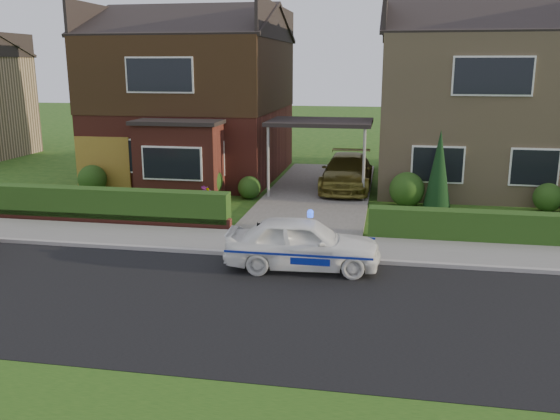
# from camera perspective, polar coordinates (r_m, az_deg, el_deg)

# --- Properties ---
(ground) EXTENTS (120.00, 120.00, 0.00)m
(ground) POSITION_cam_1_polar(r_m,az_deg,el_deg) (12.20, -2.27, -9.18)
(ground) COLOR #1F4A13
(ground) RESTS_ON ground
(road) EXTENTS (60.00, 6.00, 0.02)m
(road) POSITION_cam_1_polar(r_m,az_deg,el_deg) (12.20, -2.27, -9.18)
(road) COLOR black
(road) RESTS_ON ground
(kerb) EXTENTS (60.00, 0.16, 0.12)m
(kerb) POSITION_cam_1_polar(r_m,az_deg,el_deg) (14.98, 0.27, -4.49)
(kerb) COLOR #9E9993
(kerb) RESTS_ON ground
(sidewalk) EXTENTS (60.00, 2.00, 0.10)m
(sidewalk) POSITION_cam_1_polar(r_m,az_deg,el_deg) (15.97, 0.93, -3.36)
(sidewalk) COLOR slate
(sidewalk) RESTS_ON ground
(driveway) EXTENTS (3.80, 12.00, 0.12)m
(driveway) POSITION_cam_1_polar(r_m,az_deg,el_deg) (22.59, 3.81, 1.76)
(driveway) COLOR #666059
(driveway) RESTS_ON ground
(house_left) EXTENTS (7.50, 9.53, 7.25)m
(house_left) POSITION_cam_1_polar(r_m,az_deg,el_deg) (26.21, -8.21, 11.59)
(house_left) COLOR maroon
(house_left) RESTS_ON ground
(house_right) EXTENTS (7.50, 8.06, 7.25)m
(house_right) POSITION_cam_1_polar(r_m,az_deg,el_deg) (25.19, 18.22, 10.63)
(house_right) COLOR tan
(house_right) RESTS_ON ground
(carport_link) EXTENTS (3.80, 3.00, 2.77)m
(carport_link) POSITION_cam_1_polar(r_m,az_deg,el_deg) (22.15, 3.90, 8.32)
(carport_link) COLOR black
(carport_link) RESTS_ON ground
(garage_door) EXTENTS (2.20, 0.10, 2.10)m
(garage_door) POSITION_cam_1_polar(r_m,az_deg,el_deg) (23.80, -16.65, 4.25)
(garage_door) COLOR brown
(garage_door) RESTS_ON ground
(dwarf_wall) EXTENTS (7.70, 0.25, 0.36)m
(dwarf_wall) POSITION_cam_1_polar(r_m,az_deg,el_deg) (18.81, -16.15, -0.85)
(dwarf_wall) COLOR maroon
(dwarf_wall) RESTS_ON ground
(hedge_left) EXTENTS (7.50, 0.55, 0.90)m
(hedge_left) POSITION_cam_1_polar(r_m,az_deg,el_deg) (18.99, -15.91, -1.26)
(hedge_left) COLOR #1B3A12
(hedge_left) RESTS_ON ground
(hedge_right) EXTENTS (7.50, 0.55, 0.80)m
(hedge_right) POSITION_cam_1_polar(r_m,az_deg,el_deg) (17.31, 20.99, -3.11)
(hedge_right) COLOR #1B3A12
(hedge_right) RESTS_ON ground
(shrub_left_far) EXTENTS (1.08, 1.08, 1.08)m
(shrub_left_far) POSITION_cam_1_polar(r_m,az_deg,el_deg) (23.60, -17.61, 2.85)
(shrub_left_far) COLOR #1B3A12
(shrub_left_far) RESTS_ON ground
(shrub_left_mid) EXTENTS (1.32, 1.32, 1.32)m
(shrub_left_mid) POSITION_cam_1_polar(r_m,az_deg,el_deg) (21.66, -7.28, 2.78)
(shrub_left_mid) COLOR #1B3A12
(shrub_left_mid) RESTS_ON ground
(shrub_left_near) EXTENTS (0.84, 0.84, 0.84)m
(shrub_left_near) POSITION_cam_1_polar(r_m,az_deg,el_deg) (21.57, -2.96, 2.17)
(shrub_left_near) COLOR #1B3A12
(shrub_left_near) RESTS_ON ground
(shrub_right_near) EXTENTS (1.20, 1.20, 1.20)m
(shrub_right_near) POSITION_cam_1_polar(r_m,az_deg,el_deg) (20.79, 12.11, 1.95)
(shrub_right_near) COLOR #1B3A12
(shrub_right_near) RESTS_ON ground
(shrub_right_mid) EXTENTS (0.96, 0.96, 0.96)m
(shrub_right_mid) POSITION_cam_1_polar(r_m,az_deg,el_deg) (21.56, 24.39, 1.10)
(shrub_right_mid) COLOR #1B3A12
(shrub_right_mid) RESTS_ON ground
(conifer_a) EXTENTS (0.90, 0.90, 2.60)m
(conifer_a) POSITION_cam_1_polar(r_m,az_deg,el_deg) (20.52, 15.02, 3.62)
(conifer_a) COLOR black
(conifer_a) RESTS_ON ground
(police_car) EXTENTS (3.39, 3.78, 1.42)m
(police_car) POSITION_cam_1_polar(r_m,az_deg,el_deg) (14.11, 2.19, -3.25)
(police_car) COLOR white
(police_car) RESTS_ON ground
(driveway_car) EXTENTS (1.86, 4.52, 1.31)m
(driveway_car) POSITION_cam_1_polar(r_m,az_deg,el_deg) (22.81, 6.47, 3.65)
(driveway_car) COLOR olive
(driveway_car) RESTS_ON driveway
(potted_plant_a) EXTENTS (0.45, 0.32, 0.80)m
(potted_plant_a) POSITION_cam_1_polar(r_m,az_deg,el_deg) (18.46, -8.43, -0.02)
(potted_plant_a) COLOR gray
(potted_plant_a) RESTS_ON ground
(potted_plant_b) EXTENTS (0.46, 0.43, 0.67)m
(potted_plant_b) POSITION_cam_1_polar(r_m,az_deg,el_deg) (18.70, -10.36, -0.13)
(potted_plant_b) COLOR gray
(potted_plant_b) RESTS_ON ground
(potted_plant_c) EXTENTS (0.56, 0.56, 0.83)m
(potted_plant_c) POSITION_cam_1_polar(r_m,az_deg,el_deg) (19.88, -7.10, 1.06)
(potted_plant_c) COLOR gray
(potted_plant_c) RESTS_ON ground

